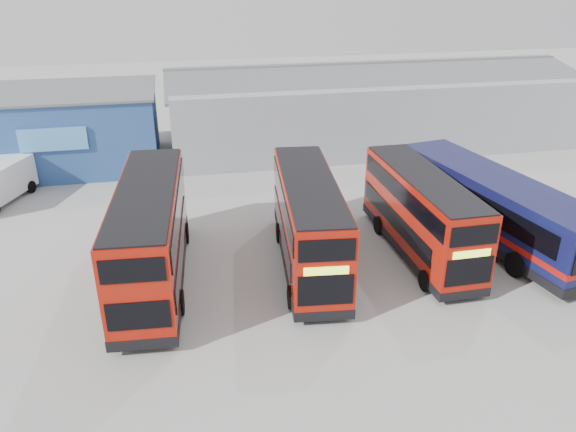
{
  "coord_description": "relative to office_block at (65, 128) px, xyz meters",
  "views": [
    {
      "loc": [
        -6.67,
        -20.9,
        12.95
      ],
      "look_at": [
        -1.94,
        2.17,
        2.1
      ],
      "focal_mm": 35.0,
      "sensor_mm": 36.0,
      "label": 1
    }
  ],
  "objects": [
    {
      "name": "ground_plane",
      "position": [
        14.0,
        -17.99,
        -2.58
      ],
      "size": [
        120.0,
        120.0,
        0.0
      ],
      "primitive_type": "plane",
      "color": "gray",
      "rests_on": "ground"
    },
    {
      "name": "office_block",
      "position": [
        0.0,
        0.0,
        0.0
      ],
      "size": [
        12.3,
        8.32,
        5.12
      ],
      "color": "navy",
      "rests_on": "ground"
    },
    {
      "name": "maintenance_shed",
      "position": [
        22.0,
        2.01,
        0.02
      ],
      "size": [
        30.5,
        12.0,
        5.89
      ],
      "color": "#959AA2",
      "rests_on": "ground"
    },
    {
      "name": "double_decker_left",
      "position": [
        5.89,
        -16.94,
        -0.38
      ],
      "size": [
        3.27,
        10.62,
        4.43
      ],
      "rotation": [
        0.0,
        0.0,
        3.07
      ],
      "color": "#A01509",
      "rests_on": "ground"
    },
    {
      "name": "double_decker_centre",
      "position": [
        12.8,
        -16.83,
        -0.5
      ],
      "size": [
        3.39,
        10.06,
        4.18
      ],
      "rotation": [
        0.0,
        0.0,
        -0.11
      ],
      "color": "#A01509",
      "rests_on": "ground"
    },
    {
      "name": "double_decker_right",
      "position": [
        18.23,
        -16.72,
        -0.6
      ],
      "size": [
        2.48,
        9.44,
        3.97
      ],
      "rotation": [
        0.0,
        0.0,
        0.01
      ],
      "color": "#A01509",
      "rests_on": "ground"
    },
    {
      "name": "single_decker_blue",
      "position": [
        22.34,
        -16.03,
        -0.92
      ],
      "size": [
        4.96,
        12.61,
        3.34
      ],
      "rotation": [
        0.0,
        0.0,
        3.32
      ],
      "color": "#0E173F",
      "rests_on": "ground"
    }
  ]
}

